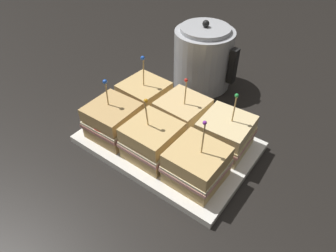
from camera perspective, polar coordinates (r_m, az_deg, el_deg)
ground_plane at (r=0.77m, az=0.00°, el=-3.59°), size 6.00×6.00×0.00m
serving_platter at (r=0.76m, az=0.00°, el=-3.11°), size 0.42×0.28×0.02m
sandwich_front_left at (r=0.76m, az=-10.42°, el=1.03°), size 0.12×0.12×0.16m
sandwich_front_center at (r=0.69m, az=-3.05°, el=-2.78°), size 0.12×0.12×0.16m
sandwich_front_right at (r=0.64m, az=5.49°, el=-7.43°), size 0.12×0.12×0.17m
sandwich_back_left at (r=0.82m, az=-4.51°, el=5.40°), size 0.12×0.12×0.17m
sandwich_back_center at (r=0.77m, az=2.87°, el=2.19°), size 0.12×0.12×0.15m
sandwich_back_right at (r=0.72m, az=10.85°, el=-1.43°), size 0.12×0.12×0.16m
kettle_steel at (r=0.95m, az=6.72°, el=12.81°), size 0.20×0.18×0.21m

